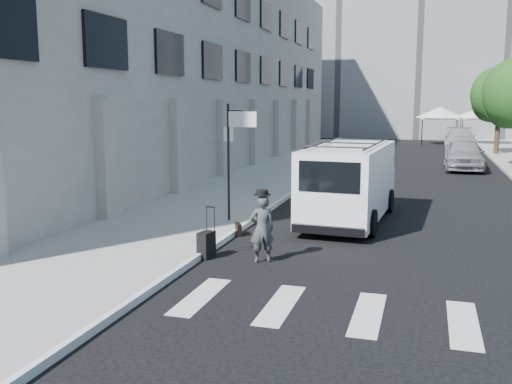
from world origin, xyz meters
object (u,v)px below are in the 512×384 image
Objects in this scene: suitcase at (206,245)px; parked_car_b at (462,154)px; briefcase at (238,229)px; cargo_van at (350,182)px; parked_car_c at (460,139)px; businessman at (262,229)px; parked_car_a at (464,154)px.

parked_car_b is (6.90, 22.27, 0.36)m from suitcase.
briefcase is 0.07× the size of cargo_van.
businessman is at bearing -99.56° from parked_car_c.
businessman is 5.53m from cargo_van.
suitcase is at bearing -108.83° from parked_car_a.
briefcase is 0.36× the size of suitcase.
businessman is 0.28× the size of parked_car_c.
parked_car_c is (0.49, 11.93, 0.13)m from parked_car_b.
parked_car_c is (4.68, 28.79, -0.41)m from cargo_van.
parked_car_b is at bearing 89.81° from parked_car_a.
parked_car_b is at bearing 41.87° from briefcase.
briefcase is 21.02m from parked_car_b.
cargo_van is at bearing -131.45° from businessman.
businessman is 2.81m from briefcase.
suitcase reaches higher than briefcase.
suitcase is 0.25× the size of parked_car_a.
businessman is 1.46m from suitcase.
briefcase is 19.32m from parked_car_a.
parked_car_c reaches higher than suitcase.
suitcase is at bearing -118.95° from briefcase.
briefcase is at bearing 101.50° from suitcase.
parked_car_b is (4.19, 16.86, -0.54)m from cargo_van.
businessman is 0.38× the size of parked_car_b.
parked_car_c reaches higher than parked_car_b.
businessman is at bearing -105.34° from parked_car_a.
briefcase is (-1.38, 2.36, -0.63)m from businessman.
briefcase is 32.63m from parked_car_c.
parked_car_b is at bearing -131.39° from businessman.
parked_car_b is at bearing 79.49° from cargo_van.
businessman is at bearing -88.70° from briefcase.
parked_car_a reaches higher than suitcase.
cargo_van reaches higher than parked_car_c.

